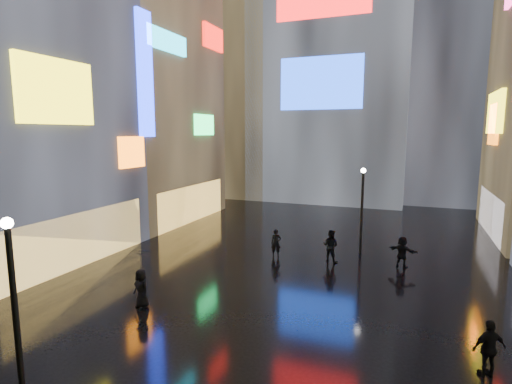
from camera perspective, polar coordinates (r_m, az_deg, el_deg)
The scene contains 14 objects.
ground at distance 24.06m, azimuth 7.03°, elevation -9.18°, with size 140.00×140.00×0.00m, color black.
building_left_mid at distance 27.38m, azimuth -32.74°, elevation 17.06°, with size 10.28×12.70×24.00m.
building_left_far at distance 35.71m, azimuth -16.44°, elevation 14.12°, with size 10.28×12.00×22.00m.
tower_main at distance 48.96m, azimuth 11.43°, elevation 24.63°, with size 16.00×14.20×42.00m.
tower_flank_right at distance 49.33m, azimuth 26.40°, elevation 19.02°, with size 12.00×12.00×34.00m, color black.
tower_flank_left at distance 48.71m, azimuth -2.61°, elevation 15.25°, with size 10.00×10.00×26.00m, color black.
lamp_near at distance 12.32m, azimuth -31.24°, elevation -13.42°, with size 0.30×0.30×5.20m.
lamp_far at distance 24.77m, azimuth 14.91°, elevation -1.87°, with size 0.30×0.30×5.20m.
pedestrian_3 at distance 14.62m, azimuth 30.34°, elevation -18.72°, with size 1.03×0.43×1.76m, color black.
pedestrian_4 at distance 17.86m, azimuth -16.06°, elevation -13.07°, with size 0.80×0.52×1.64m, color black.
pedestrian_5 at distance 23.35m, azimuth 20.16°, elevation -8.03°, with size 1.58×0.50×1.70m, color black.
pedestrian_6 at distance 23.75m, azimuth 2.88°, elevation -7.30°, with size 0.60×0.39×1.64m, color black.
pedestrian_7 at distance 23.17m, azimuth 10.61°, elevation -7.57°, with size 0.90×0.70×1.85m, color black.
umbrella_2 at distance 17.45m, azimuth -16.23°, elevation -9.27°, with size 0.93×0.95×0.85m, color black.
Camera 1 is at (5.56, -2.24, 7.29)m, focal length 28.00 mm.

